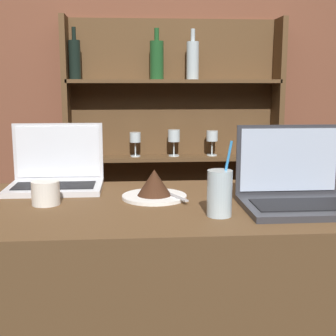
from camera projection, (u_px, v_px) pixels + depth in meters
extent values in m
cube|color=brown|center=(149.00, 89.00, 2.74)|extent=(7.00, 0.06, 2.70)
cube|color=brown|center=(70.00, 174.00, 2.67)|extent=(0.03, 0.18, 1.74)
cube|color=brown|center=(275.00, 171.00, 2.76)|extent=(0.03, 0.18, 1.74)
cube|color=brown|center=(173.00, 170.00, 2.80)|extent=(1.23, 0.02, 1.74)
cube|color=brown|center=(174.00, 230.00, 2.78)|extent=(1.19, 0.18, 0.02)
cube|color=brown|center=(174.00, 158.00, 2.70)|extent=(1.19, 0.18, 0.02)
cube|color=brown|center=(174.00, 81.00, 2.62)|extent=(1.19, 0.18, 0.02)
cylinder|color=silver|center=(97.00, 156.00, 2.67)|extent=(0.05, 0.05, 0.01)
cylinder|color=silver|center=(96.00, 150.00, 2.66)|extent=(0.01, 0.01, 0.07)
cylinder|color=silver|center=(96.00, 139.00, 2.65)|extent=(0.06, 0.06, 0.07)
cylinder|color=silver|center=(135.00, 156.00, 2.68)|extent=(0.06, 0.06, 0.01)
cylinder|color=silver|center=(135.00, 149.00, 2.67)|extent=(0.01, 0.01, 0.08)
cylinder|color=silver|center=(135.00, 137.00, 2.66)|extent=(0.06, 0.06, 0.06)
cylinder|color=silver|center=(174.00, 156.00, 2.70)|extent=(0.06, 0.06, 0.01)
cylinder|color=silver|center=(174.00, 148.00, 2.69)|extent=(0.01, 0.01, 0.08)
cylinder|color=silver|center=(174.00, 136.00, 2.68)|extent=(0.07, 0.07, 0.07)
cylinder|color=silver|center=(212.00, 155.00, 2.72)|extent=(0.06, 0.06, 0.01)
cylinder|color=silver|center=(212.00, 148.00, 2.71)|extent=(0.01, 0.01, 0.08)
cylinder|color=silver|center=(212.00, 136.00, 2.70)|extent=(0.07, 0.07, 0.06)
cylinder|color=silver|center=(249.00, 155.00, 2.73)|extent=(0.06, 0.06, 0.01)
cylinder|color=silver|center=(250.00, 148.00, 2.73)|extent=(0.01, 0.01, 0.07)
cylinder|color=silver|center=(250.00, 137.00, 2.71)|extent=(0.07, 0.07, 0.06)
cylinder|color=#1E4C23|center=(157.00, 60.00, 2.60)|extent=(0.08, 0.08, 0.21)
cylinder|color=#1E4C23|center=(157.00, 35.00, 2.57)|extent=(0.03, 0.03, 0.07)
cylinder|color=#B2C1C6|center=(193.00, 61.00, 2.61)|extent=(0.07, 0.07, 0.21)
cylinder|color=#B2C1C6|center=(193.00, 35.00, 2.59)|extent=(0.02, 0.02, 0.07)
cylinder|color=black|center=(75.00, 60.00, 2.56)|extent=(0.07, 0.07, 0.21)
cylinder|color=black|center=(74.00, 34.00, 2.54)|extent=(0.02, 0.02, 0.07)
cube|color=silver|center=(55.00, 188.00, 1.55)|extent=(0.31, 0.21, 0.02)
cube|color=black|center=(54.00, 185.00, 1.54)|extent=(0.26, 0.11, 0.00)
cube|color=silver|center=(58.00, 151.00, 1.63)|extent=(0.31, 0.00, 0.20)
cube|color=white|center=(58.00, 152.00, 1.63)|extent=(0.28, 0.01, 0.18)
cube|color=#333338|center=(301.00, 207.00, 1.32)|extent=(0.32, 0.25, 0.02)
cube|color=black|center=(303.00, 204.00, 1.30)|extent=(0.27, 0.14, 0.00)
cube|color=#333338|center=(288.00, 160.00, 1.42)|extent=(0.32, 0.00, 0.21)
cube|color=silver|center=(289.00, 160.00, 1.41)|extent=(0.30, 0.01, 0.19)
cylinder|color=white|center=(154.00, 197.00, 1.45)|extent=(0.20, 0.20, 0.01)
cone|color=#381E11|center=(154.00, 182.00, 1.44)|extent=(0.11, 0.11, 0.08)
cube|color=#B7B7BC|center=(172.00, 195.00, 1.44)|extent=(0.08, 0.16, 0.00)
cylinder|color=silver|center=(219.00, 193.00, 1.25)|extent=(0.07, 0.07, 0.12)
cylinder|color=#338CD8|center=(224.00, 179.00, 1.24)|extent=(0.04, 0.01, 0.20)
cylinder|color=silver|center=(46.00, 193.00, 1.37)|extent=(0.08, 0.08, 0.07)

